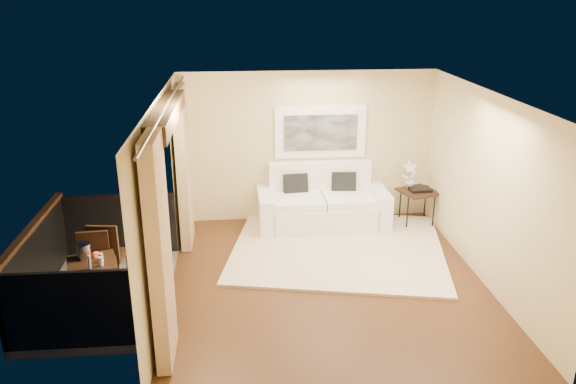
{
  "coord_description": "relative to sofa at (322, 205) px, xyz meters",
  "views": [
    {
      "loc": [
        -1.22,
        -7.12,
        4.01
      ],
      "look_at": [
        -0.48,
        1.0,
        1.05
      ],
      "focal_mm": 35.0,
      "sensor_mm": 36.0,
      "label": 1
    }
  ],
  "objects": [
    {
      "name": "vase",
      "position": [
        -3.35,
        -2.73,
        0.41
      ],
      "size": [
        0.04,
        0.04,
        0.18
      ],
      "primitive_type": "cylinder",
      "color": "silver",
      "rests_on": "bistro_table"
    },
    {
      "name": "room_shell",
      "position": [
        -2.36,
        -2.1,
        2.13
      ],
      "size": [
        5.0,
        6.4,
        5.0
      ],
      "color": "white",
      "rests_on": "ground"
    },
    {
      "name": "balcony",
      "position": [
        -3.53,
        -2.1,
        -0.21
      ],
      "size": [
        1.81,
        2.6,
        1.17
      ],
      "color": "#605B56",
      "rests_on": "ground"
    },
    {
      "name": "curtains",
      "position": [
        -2.34,
        -2.1,
        0.95
      ],
      "size": [
        0.16,
        4.8,
        2.64
      ],
      "color": "tan",
      "rests_on": "ground"
    },
    {
      "name": "ice_bucket",
      "position": [
        -3.5,
        -2.42,
        0.42
      ],
      "size": [
        0.18,
        0.18,
        0.2
      ],
      "primitive_type": "cylinder",
      "color": "silver",
      "rests_on": "bistro_table"
    },
    {
      "name": "orchid",
      "position": [
        1.57,
        0.01,
        0.5
      ],
      "size": [
        0.28,
        0.21,
        0.51
      ],
      "primitive_type": "imported",
      "rotation": [
        0.0,
        0.0,
        0.11
      ],
      "color": "white",
      "rests_on": "side_table"
    },
    {
      "name": "rug",
      "position": [
        0.12,
        -1.0,
        -0.37
      ],
      "size": [
        3.89,
        3.55,
        0.04
      ],
      "primitive_type": "cube",
      "rotation": [
        0.0,
        0.0,
        -0.21
      ],
      "color": "#F2DEC3",
      "rests_on": "floor"
    },
    {
      "name": "glass_a",
      "position": [
        -3.23,
        -2.67,
        0.38
      ],
      "size": [
        0.06,
        0.06,
        0.12
      ],
      "primitive_type": "cylinder",
      "color": "white",
      "rests_on": "bistro_table"
    },
    {
      "name": "bistro_table",
      "position": [
        -3.38,
        -2.55,
        0.23
      ],
      "size": [
        0.75,
        0.75,
        0.7
      ],
      "rotation": [
        0.0,
        0.0,
        0.3
      ],
      "color": "#331E11",
      "rests_on": "balcony"
    },
    {
      "name": "balcony_chair_near",
      "position": [
        -3.44,
        -2.25,
        0.17
      ],
      "size": [
        0.44,
        0.45,
        0.96
      ],
      "rotation": [
        0.0,
        0.0,
        0.07
      ],
      "color": "#331E11",
      "rests_on": "balcony"
    },
    {
      "name": "sofa",
      "position": [
        0.0,
        0.0,
        0.0
      ],
      "size": [
        2.3,
        1.03,
        1.1
      ],
      "rotation": [
        0.0,
        0.0,
        0.02
      ],
      "color": "white",
      "rests_on": "floor"
    },
    {
      "name": "floor",
      "position": [
        -0.23,
        -2.1,
        -0.39
      ],
      "size": [
        5.0,
        5.0,
        0.0
      ],
      "primitive_type": "plane",
      "color": "#4E2E17",
      "rests_on": "ground"
    },
    {
      "name": "side_table",
      "position": [
        1.7,
        -0.1,
        0.19
      ],
      "size": [
        0.75,
        0.75,
        0.64
      ],
      "rotation": [
        0.0,
        0.0,
        0.34
      ],
      "color": "#331E11",
      "rests_on": "floor"
    },
    {
      "name": "balcony_chair_far",
      "position": [
        -3.33,
        -1.95,
        0.19
      ],
      "size": [
        0.48,
        0.49,
        0.99
      ],
      "rotation": [
        0.0,
        0.0,
        3.01
      ],
      "color": "#331E11",
      "rests_on": "balcony"
    },
    {
      "name": "artwork",
      "position": [
        0.0,
        0.36,
        1.23
      ],
      "size": [
        1.62,
        0.07,
        0.92
      ],
      "color": "white",
      "rests_on": "room_shell"
    },
    {
      "name": "tray",
      "position": [
        1.73,
        -0.11,
        0.28
      ],
      "size": [
        0.39,
        0.3,
        0.05
      ],
      "primitive_type": "cube",
      "rotation": [
        0.0,
        0.0,
        0.04
      ],
      "color": "black",
      "rests_on": "side_table"
    },
    {
      "name": "glass_b",
      "position": [
        -3.26,
        -2.55,
        0.38
      ],
      "size": [
        0.06,
        0.06,
        0.12
      ],
      "primitive_type": "cylinder",
      "color": "silver",
      "rests_on": "bistro_table"
    },
    {
      "name": "candle",
      "position": [
        -3.35,
        -2.41,
        0.35
      ],
      "size": [
        0.06,
        0.06,
        0.07
      ],
      "primitive_type": "cylinder",
      "color": "red",
      "rests_on": "bistro_table"
    }
  ]
}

